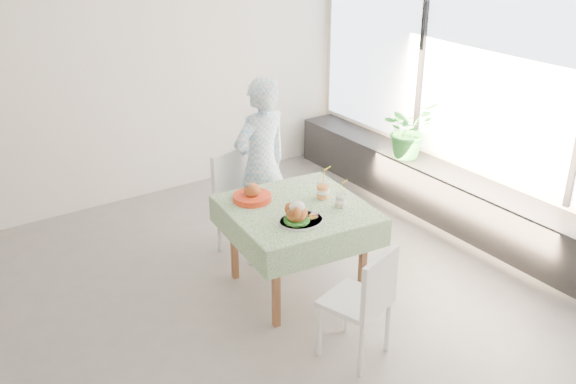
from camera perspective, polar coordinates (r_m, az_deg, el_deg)
floor at (r=4.94m, az=-7.18°, el=-11.77°), size 6.00×6.00×0.00m
wall_back at (r=6.52m, az=-18.24°, el=9.93°), size 6.00×0.02×2.80m
wall_front at (r=2.54m, az=18.95°, el=-13.45°), size 6.00×0.02×2.80m
wall_right at (r=6.12m, az=18.08°, el=9.07°), size 0.02×5.00×2.80m
window_pane at (r=6.04m, az=18.21°, el=11.32°), size 0.01×4.80×2.18m
window_ledge at (r=6.36m, az=15.62°, el=-1.15°), size 0.40×4.80×0.50m
cafe_table at (r=5.10m, az=0.78°, el=-4.15°), size 1.15×1.15×0.74m
chair_far at (r=5.76m, az=-3.71°, el=-2.63°), size 0.54×0.54×0.91m
chair_near at (r=4.52m, az=6.05°, el=-11.45°), size 0.50×0.50×0.84m
diner at (r=5.63m, az=-2.41°, el=2.40°), size 0.62×0.46×1.58m
main_dish at (r=4.69m, az=0.98°, el=-2.14°), size 0.35×0.35×0.18m
juice_cup_orange at (r=5.09m, az=3.10°, el=0.17°), size 0.11×0.11×0.30m
juice_cup_lemonade at (r=4.96m, az=4.71°, el=-0.71°), size 0.09×0.09×0.25m
second_dish at (r=5.06m, az=-3.22°, el=-0.31°), size 0.31×0.31×0.15m
potted_plant at (r=6.63m, az=10.63°, el=5.47°), size 0.57×0.51×0.58m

